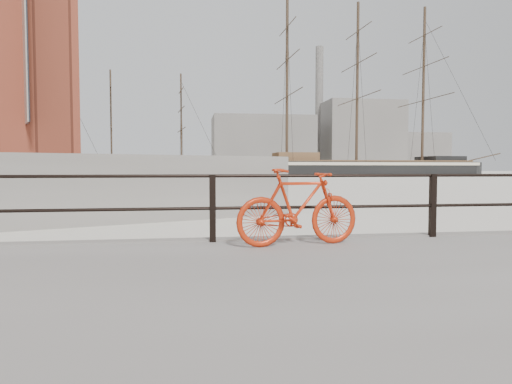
{
  "coord_description": "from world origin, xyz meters",
  "views": [
    {
      "loc": [
        -3.85,
        -6.9,
        1.44
      ],
      "look_at": [
        -2.6,
        1.5,
        1.0
      ],
      "focal_mm": 32.0,
      "sensor_mm": 36.0,
      "label": 1
    }
  ],
  "objects_px": {
    "bicycle": "(298,207)",
    "schooner_mid": "(148,176)",
    "barque_black": "(356,175)",
    "schooner_left": "(33,176)"
  },
  "relations": [
    {
      "from": "bicycle",
      "to": "schooner_mid",
      "type": "distance_m",
      "value": 85.61
    },
    {
      "from": "barque_black",
      "to": "schooner_mid",
      "type": "xyz_separation_m",
      "value": [
        -42.06,
        1.73,
        0.0
      ]
    },
    {
      "from": "schooner_left",
      "to": "barque_black",
      "type": "bearing_deg",
      "value": 5.29
    },
    {
      "from": "barque_black",
      "to": "bicycle",
      "type": "bearing_deg",
      "value": -113.84
    },
    {
      "from": "barque_black",
      "to": "schooner_left",
      "type": "relative_size",
      "value": 2.7
    },
    {
      "from": "bicycle",
      "to": "schooner_mid",
      "type": "height_order",
      "value": "schooner_mid"
    },
    {
      "from": "bicycle",
      "to": "schooner_mid",
      "type": "bearing_deg",
      "value": 87.83
    },
    {
      "from": "barque_black",
      "to": "schooner_mid",
      "type": "distance_m",
      "value": 42.09
    },
    {
      "from": "barque_black",
      "to": "schooner_mid",
      "type": "relative_size",
      "value": 2.22
    },
    {
      "from": "bicycle",
      "to": "schooner_left",
      "type": "distance_m",
      "value": 84.26
    }
  ]
}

